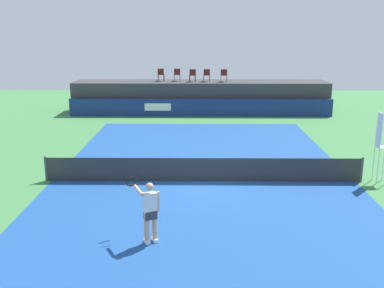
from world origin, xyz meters
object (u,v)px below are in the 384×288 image
tennis_player (150,210)px  spectator_chair_left (177,74)px  spectator_chair_center (192,75)px  tennis_ball (181,165)px  spectator_chair_far_left (161,74)px  umpire_chair (380,143)px  net_post_far (362,170)px  net_post_near (46,169)px  spectator_chair_far_right (224,75)px  spectator_chair_right (207,75)px

tennis_player → spectator_chair_left: bearing=90.3°
spectator_chair_center → tennis_ball: bearing=-91.6°
spectator_chair_far_left → spectator_chair_left: same height
spectator_chair_center → umpire_chair: 16.80m
spectator_chair_left → net_post_far: 17.49m
net_post_near → tennis_player: bearing=-48.3°
tennis_player → spectator_chair_far_right: bearing=81.0°
spectator_chair_center → spectator_chair_right: 1.01m
spectator_chair_far_left → umpire_chair: size_ratio=0.32×
spectator_chair_far_right → tennis_player: size_ratio=0.50×
spectator_chair_far_left → spectator_chair_center: same height
tennis_ball → spectator_chair_center: bearing=88.4°
spectator_chair_far_right → net_post_near: spectator_chair_far_right is taller
umpire_chair → net_post_far: (-0.61, 0.01, -1.09)m
spectator_chair_center → spectator_chair_right: (1.01, 0.11, 0.00)m
tennis_player → tennis_ball: size_ratio=26.03×
spectator_chair_right → tennis_player: (-1.99, -20.35, -1.73)m
tennis_ball → net_post_far: bearing=-15.4°
umpire_chair → net_post_far: bearing=179.4°
net_post_near → spectator_chair_right: bearing=66.3°
net_post_far → tennis_ball: size_ratio=14.71×
spectator_chair_far_right → tennis_player: 20.55m
umpire_chair → tennis_ball: 8.15m
tennis_player → spectator_chair_right: bearing=84.4°
spectator_chair_far_left → tennis_player: (1.28, -20.68, -1.73)m
spectator_chair_center → spectator_chair_far_right: 2.22m
net_post_near → tennis_ball: 5.63m
spectator_chair_right → tennis_player: spectator_chair_right is taller
spectator_chair_far_right → tennis_ball: 13.57m
spectator_chair_center → net_post_far: spectator_chair_center is taller
net_post_near → spectator_chair_far_right: bearing=62.4°
tennis_player → tennis_ball: (0.61, 7.17, -0.92)m
net_post_far → tennis_player: (-7.76, -5.20, 0.46)m
umpire_chair → spectator_chair_far_right: bearing=109.0°
spectator_chair_far_right → spectator_chair_center: bearing=179.5°
net_post_near → tennis_ball: (5.25, 1.96, -0.46)m
spectator_chair_far_left → spectator_chair_right: same height
spectator_chair_left → net_post_far: (7.88, -15.46, -2.19)m
spectator_chair_center → net_post_near: bearing=-110.5°
tennis_ball → spectator_chair_far_right: bearing=78.8°
tennis_ball → net_post_near: bearing=-159.5°
spectator_chair_right → net_post_near: bearing=-113.7°
spectator_chair_right → net_post_far: (5.77, -15.15, -2.19)m
spectator_chair_far_left → spectator_chair_left: bearing=-0.9°
spectator_chair_right → spectator_chair_far_right: 1.22m
spectator_chair_far_right → net_post_far: size_ratio=0.89×
spectator_chair_far_left → net_post_near: bearing=-102.3°
spectator_chair_right → tennis_ball: size_ratio=13.06×
spectator_chair_left → tennis_player: bearing=-89.7°
net_post_far → spectator_chair_right: bearing=110.8°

